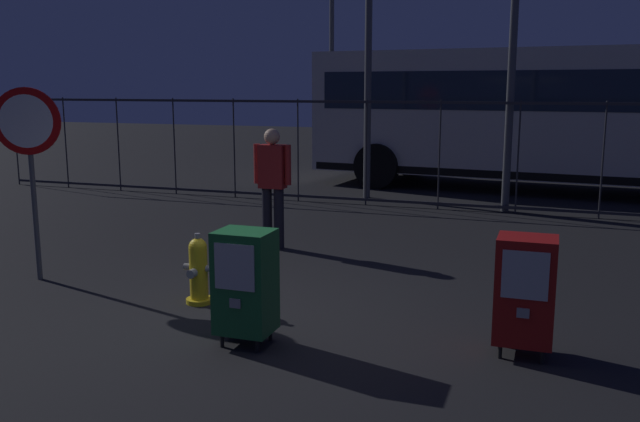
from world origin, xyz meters
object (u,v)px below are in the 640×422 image
at_px(newspaper_box_primary, 245,281).
at_px(street_light_far_left, 332,14).
at_px(fire_hydrant, 198,270).
at_px(newspaper_box_secondary, 525,290).
at_px(bus_near, 561,112).
at_px(pedestrian, 273,181).
at_px(stop_sign, 29,143).

distance_m(newspaper_box_primary, street_light_far_left, 15.89).
distance_m(fire_hydrant, newspaper_box_secondary, 3.29).
relative_size(fire_hydrant, bus_near, 0.07).
xyz_separation_m(newspaper_box_primary, pedestrian, (-1.19, 3.40, 0.38)).
height_order(newspaper_box_secondary, bus_near, bus_near).
height_order(stop_sign, bus_near, bus_near).
bearing_deg(newspaper_box_secondary, bus_near, 88.58).
distance_m(fire_hydrant, bus_near, 10.08).
bearing_deg(stop_sign, pedestrian, 50.14).
distance_m(stop_sign, pedestrian, 3.16).
relative_size(fire_hydrant, newspaper_box_secondary, 0.73).
relative_size(newspaper_box_primary, newspaper_box_secondary, 1.00).
height_order(newspaper_box_primary, bus_near, bus_near).
xyz_separation_m(newspaper_box_secondary, stop_sign, (-5.48, 0.49, 1.03)).
xyz_separation_m(newspaper_box_secondary, bus_near, (0.24, 9.69, 1.14)).
relative_size(newspaper_box_primary, pedestrian, 0.61).
xyz_separation_m(fire_hydrant, stop_sign, (-2.21, 0.15, 1.25)).
bearing_deg(pedestrian, stop_sign, -129.86).
bearing_deg(fire_hydrant, newspaper_box_secondary, -5.93).
distance_m(pedestrian, bus_near, 7.82).
relative_size(pedestrian, street_light_far_left, 0.22).
bearing_deg(fire_hydrant, street_light_far_left, 102.66).
bearing_deg(newspaper_box_primary, fire_hydrant, 137.48).
distance_m(fire_hydrant, newspaper_box_primary, 1.32).
xyz_separation_m(stop_sign, street_light_far_left, (-0.93, 13.83, 2.79)).
bearing_deg(newspaper_box_secondary, fire_hydrant, 174.07).
bearing_deg(fire_hydrant, bus_near, 69.45).
height_order(newspaper_box_primary, stop_sign, stop_sign).
distance_m(newspaper_box_primary, pedestrian, 3.63).
height_order(pedestrian, bus_near, bus_near).
relative_size(newspaper_box_primary, street_light_far_left, 0.13).
relative_size(newspaper_box_secondary, pedestrian, 0.61).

